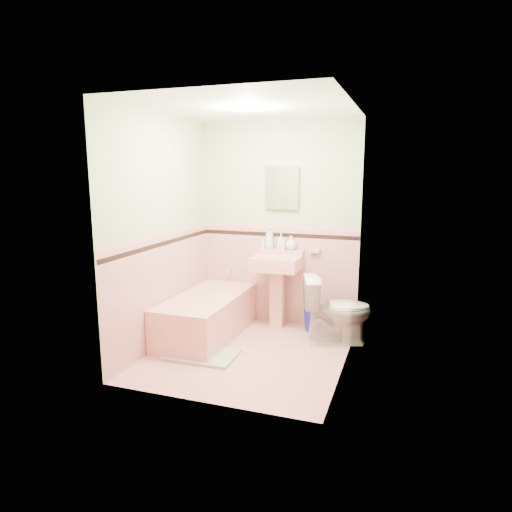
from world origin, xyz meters
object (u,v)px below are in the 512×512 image
(soap_bottle_mid, at_px, (281,241))
(bucket, at_px, (314,320))
(sink, at_px, (276,292))
(soap_bottle_right, at_px, (291,243))
(soap_bottle_left, at_px, (270,238))
(toilet, at_px, (337,310))
(shoe, at_px, (190,353))
(bathtub, at_px, (207,317))
(medicine_cabinet, at_px, (282,188))

(soap_bottle_mid, bearing_deg, bucket, -17.33)
(sink, xyz_separation_m, bucket, (0.47, 0.04, -0.32))
(soap_bottle_mid, xyz_separation_m, soap_bottle_right, (0.13, 0.00, -0.02))
(soap_bottle_right, bearing_deg, soap_bottle_left, 180.00)
(soap_bottle_left, xyz_separation_m, bucket, (0.61, -0.14, -0.95))
(toilet, distance_m, shoe, 1.68)
(bathtub, height_order, soap_bottle_mid, soap_bottle_mid)
(toilet, bearing_deg, bathtub, 83.72)
(soap_bottle_mid, xyz_separation_m, shoe, (-0.57, -1.38, -0.99))
(medicine_cabinet, bearing_deg, bathtub, -132.58)
(medicine_cabinet, relative_size, soap_bottle_right, 2.96)
(bathtub, bearing_deg, soap_bottle_left, 52.92)
(shoe, bearing_deg, medicine_cabinet, 46.02)
(bathtub, xyz_separation_m, shoe, (0.12, -0.67, -0.17))
(soap_bottle_left, bearing_deg, soap_bottle_right, 0.00)
(sink, distance_m, shoe, 1.38)
(medicine_cabinet, relative_size, toilet, 0.68)
(sink, height_order, soap_bottle_right, soap_bottle_right)
(bathtub, distance_m, shoe, 0.70)
(bucket, height_order, shoe, bucket)
(soap_bottle_left, bearing_deg, soap_bottle_mid, 0.00)
(bathtub, xyz_separation_m, medicine_cabinet, (0.68, 0.74, 1.47))
(soap_bottle_mid, bearing_deg, bathtub, -133.95)
(soap_bottle_left, distance_m, soap_bottle_right, 0.28)
(soap_bottle_right, xyz_separation_m, shoe, (-0.69, -1.38, -0.98))
(bathtub, bearing_deg, soap_bottle_right, 41.17)
(sink, height_order, bucket, sink)
(sink, distance_m, toilet, 0.82)
(toilet, xyz_separation_m, shoe, (-1.34, -0.95, -0.32))
(soap_bottle_mid, relative_size, shoe, 1.36)
(sink, relative_size, soap_bottle_right, 5.15)
(toilet, bearing_deg, soap_bottle_mid, 43.86)
(bathtub, relative_size, soap_bottle_left, 5.61)
(soap_bottle_right, bearing_deg, medicine_cabinet, 167.19)
(medicine_cabinet, distance_m, soap_bottle_left, 0.64)
(medicine_cabinet, bearing_deg, soap_bottle_left, -168.19)
(soap_bottle_mid, relative_size, toilet, 0.27)
(soap_bottle_mid, distance_m, soap_bottle_right, 0.13)
(bathtub, xyz_separation_m, soap_bottle_right, (0.81, 0.71, 0.81))
(toilet, height_order, shoe, toilet)
(bathtub, height_order, toilet, toilet)
(soap_bottle_right, bearing_deg, soap_bottle_mid, 180.00)
(soap_bottle_left, bearing_deg, shoe, -106.81)
(bathtub, relative_size, medicine_cabinet, 2.94)
(bathtub, bearing_deg, sink, 37.93)
(soap_bottle_left, bearing_deg, toilet, -24.91)
(sink, height_order, medicine_cabinet, medicine_cabinet)
(soap_bottle_right, xyz_separation_m, toilet, (0.65, -0.43, -0.66))
(bucket, xyz_separation_m, shoe, (-1.03, -1.24, -0.07))
(bucket, bearing_deg, sink, -175.60)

